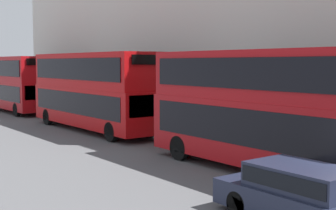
% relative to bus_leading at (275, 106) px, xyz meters
% --- Properties ---
extents(bus_leading, '(2.59, 11.01, 4.37)m').
position_rel_bus_leading_xyz_m(bus_leading, '(0.00, 0.00, 0.00)').
color(bus_leading, '#A80F14').
rests_on(bus_leading, ground).
extents(bus_second_in_queue, '(2.59, 11.19, 4.46)m').
position_rel_bus_leading_xyz_m(bus_second_in_queue, '(-0.00, 13.40, 0.05)').
color(bus_second_in_queue, '#B20C0F').
rests_on(bus_second_in_queue, ground).
extents(bus_third_in_queue, '(2.59, 10.44, 4.39)m').
position_rel_bus_leading_xyz_m(bus_third_in_queue, '(0.00, 26.77, 0.01)').
color(bus_third_in_queue, '#A80F14').
rests_on(bus_third_in_queue, ground).
extents(car_dark_sedan, '(1.81, 4.67, 1.43)m').
position_rel_bus_leading_xyz_m(car_dark_sedan, '(-3.40, -3.83, -1.65)').
color(car_dark_sedan, '#1E2338').
rests_on(car_dark_sedan, ground).
extents(pedestrian, '(0.36, 0.36, 1.56)m').
position_rel_bus_leading_xyz_m(pedestrian, '(2.88, 17.89, -1.69)').
color(pedestrian, '#334C6B').
rests_on(pedestrian, ground).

